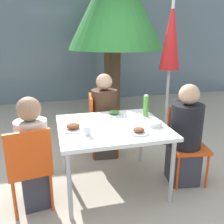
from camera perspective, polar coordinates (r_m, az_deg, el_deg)
The scene contains 18 objects.
ground_plane at distance 3.03m, azimuth 0.00°, elevation -16.21°, with size 24.00×24.00×0.00m, color #B2A893.
building_facade at distance 6.58m, azimuth -9.24°, elevation 15.66°, with size 10.00×0.20×3.00m.
dining_table at distance 2.71m, azimuth 0.00°, elevation -4.21°, with size 1.15×1.01×0.73m.
chair_left at distance 2.52m, azimuth -18.36°, elevation -11.08°, with size 0.46×0.46×0.87m.
person_left at distance 2.57m, azimuth -17.51°, elevation -9.43°, with size 0.32×0.32×1.13m.
chair_right at distance 3.06m, azimuth 16.62°, elevation -5.74°, with size 0.45×0.45×0.87m.
person_right at distance 2.96m, azimuth 16.36°, elevation -5.75°, with size 0.37×0.37×1.17m.
chair_far at distance 3.51m, azimuth -3.12°, elevation -1.96°, with size 0.44×0.44×0.87m.
person_far at distance 3.46m, azimuth -1.74°, elevation -1.51°, with size 0.35×0.35×1.18m.
closed_umbrella at distance 3.88m, azimuth 13.25°, elevation 14.88°, with size 0.36×0.36×2.16m.
plate_0 at distance 2.59m, azimuth -8.89°, elevation -3.50°, with size 0.25×0.25×0.07m.
plate_1 at distance 3.01m, azimuth 0.50°, elevation -0.31°, with size 0.22×0.22×0.06m.
plate_2 at distance 2.49m, azimuth 6.15°, elevation -4.36°, with size 0.21×0.21×0.06m.
bottle at distance 2.99m, azimuth 7.72°, elevation 1.39°, with size 0.06×0.06×0.26m.
drinking_cup at distance 2.43m, azimuth -5.63°, elevation -4.27°, with size 0.07×0.07×0.09m.
salad_bowl at distance 2.70m, azimuth 9.71°, elevation -2.63°, with size 0.16×0.16×0.05m.
tree_behind_left at distance 4.79m, azimuth 0.82°, elevation 23.70°, with size 1.76×1.76×3.03m.
tree_behind_right at distance 5.75m, azimuth -0.85°, elevation 23.94°, with size 1.35×1.35×3.24m.
Camera 1 is at (-0.62, -2.44, 1.67)m, focal length 40.00 mm.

